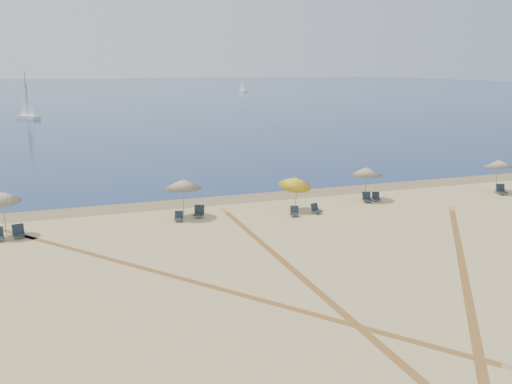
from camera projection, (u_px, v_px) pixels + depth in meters
ground at (481, 375)px, 16.42m from camera, size 160.00×160.00×0.00m
ocean at (86, 89)px, 223.20m from camera, size 500.00×500.00×0.00m
wet_sand at (237, 198)px, 38.48m from camera, size 500.00×500.00×0.00m
umbrella_1 at (2, 197)px, 29.50m from camera, size 1.90×1.94×2.52m
umbrella_2 at (183, 184)px, 33.28m from camera, size 2.28×2.28×2.39m
umbrella_3 at (295, 182)px, 34.86m from camera, size 2.09×2.16×2.37m
umbrella_4 at (366, 171)px, 37.70m from camera, size 2.19×2.19×2.32m
umbrella_5 at (499, 164)px, 39.92m from camera, size 2.22×2.26×2.49m
chair_3 at (19, 232)px, 29.55m from camera, size 0.70×0.79×0.72m
chair_4 at (179, 217)px, 32.73m from camera, size 0.64×0.70×0.59m
chair_5 at (199, 212)px, 33.58m from camera, size 0.83×0.88×0.73m
chair_6 at (294, 212)px, 33.84m from camera, size 0.70×0.75×0.62m
chair_7 at (316, 209)px, 34.47m from camera, size 0.66×0.72×0.62m
chair_8 at (367, 198)px, 37.29m from camera, size 0.68×0.76×0.69m
chair_9 at (376, 197)px, 37.68m from camera, size 0.66×0.71×0.60m
chair_10 at (501, 190)px, 39.55m from camera, size 0.76×0.84×0.74m
sailboat_0 at (242, 86)px, 196.09m from camera, size 2.16×4.99×7.21m
sailboat_1 at (27, 105)px, 95.76m from camera, size 4.18×5.37×8.19m
tire_tracks at (316, 287)px, 23.02m from camera, size 50.84×45.75×0.00m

